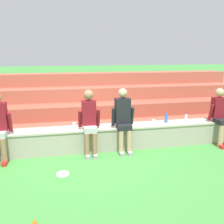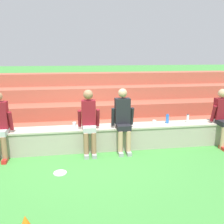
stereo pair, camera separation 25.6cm
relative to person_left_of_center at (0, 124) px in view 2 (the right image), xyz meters
name	(u,v)px [view 2 (the right image)]	position (x,y,z in m)	size (l,w,h in m)	color
ground_plane	(91,153)	(1.93, -0.01, -0.79)	(80.00, 80.00, 0.00)	#428E3D
stone_seating_wall	(90,138)	(1.93, 0.22, -0.49)	(9.53, 0.49, 0.56)	#A8A08E
brick_bleachers	(85,105)	(1.93, 2.51, -0.19)	(10.61, 2.84, 1.59)	#AA533F
person_left_of_center	(0,124)	(0.00, 0.00, 0.00)	(0.51, 0.51, 1.47)	#996B4C
person_center	(89,120)	(1.90, 0.00, 0.01)	(0.49, 0.55, 1.47)	#996B4C
person_right_of_center	(123,118)	(2.68, 0.00, 0.01)	(0.53, 0.52, 1.48)	tan
person_far_right	(223,116)	(5.15, -0.02, -0.03)	(0.48, 0.59, 1.41)	tan
water_bottle_center_gap	(167,119)	(3.85, 0.26, -0.11)	(0.08, 0.08, 0.23)	blue
water_bottle_mid_left	(188,119)	(4.37, 0.22, -0.12)	(0.06, 0.06, 0.22)	silver
plastic_cup_middle	(74,125)	(1.57, 0.25, -0.16)	(0.09, 0.09, 0.12)	white
plastic_cup_right_end	(154,122)	(3.49, 0.19, -0.17)	(0.09, 0.09, 0.11)	white
frisbee	(60,173)	(1.27, -0.89, -0.78)	(0.25, 0.25, 0.02)	white
sports_cone	(26,224)	(0.92, -2.45, -0.66)	(0.21, 0.21, 0.25)	orange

